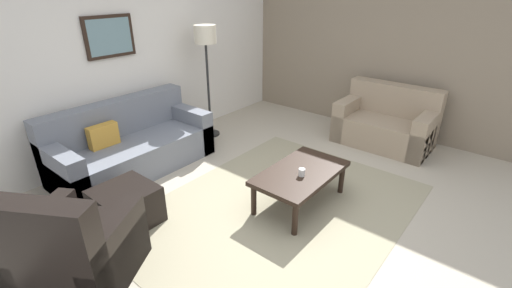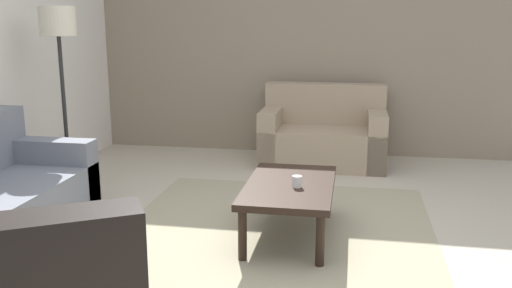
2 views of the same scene
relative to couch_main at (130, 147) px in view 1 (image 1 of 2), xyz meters
The scene contains 12 objects.
ground_plane 2.17m from the couch_main, 78.11° to the right, with size 8.00×8.00×0.00m, color #B2A893.
rear_partition 1.29m from the couch_main, 48.37° to the left, with size 6.00×0.12×2.80m, color silver.
stone_feature_panel 4.18m from the couch_main, 31.41° to the right, with size 0.12×5.20×2.80m, color gray.
area_rug 2.17m from the couch_main, 78.11° to the right, with size 3.16×2.39×0.01m, color gray.
couch_main is the anchor object (origin of this frame).
couch_loveseat 3.74m from the couch_main, 38.57° to the right, with size 0.81×1.36×0.88m.
armchair_leather 2.03m from the couch_main, 134.38° to the right, with size 1.10×1.10×0.95m.
ottoman 1.26m from the couch_main, 124.60° to the right, with size 0.56×0.56×0.40m, color black.
coffee_table 2.32m from the couch_main, 72.32° to the right, with size 1.10×0.64×0.41m.
cup 2.36m from the couch_main, 74.72° to the right, with size 0.07×0.07×0.08m, color white.
lamp_standing 1.82m from the couch_main, ahead, with size 0.32×0.32×1.71m.
framed_artwork 1.42m from the couch_main, 63.17° to the left, with size 0.65×0.04×0.52m.
Camera 1 is at (-2.59, -1.81, 2.26)m, focal length 24.42 mm.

